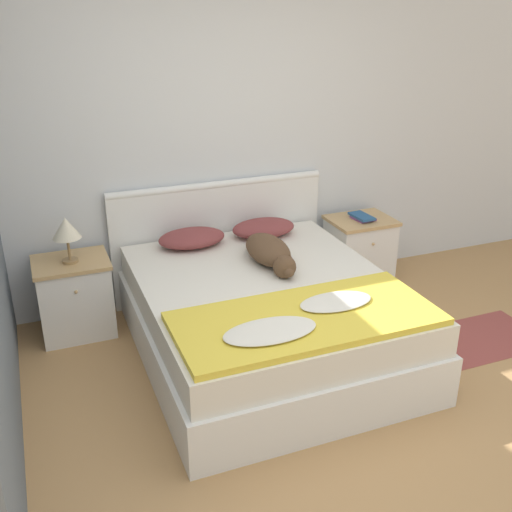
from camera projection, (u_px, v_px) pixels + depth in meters
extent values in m
plane|color=tan|center=(324.00, 454.00, 3.22)|extent=(16.00, 16.00, 0.00)
cube|color=silver|center=(201.00, 140.00, 4.54)|extent=(9.00, 0.06, 2.55)
cube|color=white|center=(267.00, 331.00, 4.09)|extent=(1.66, 1.96, 0.34)
cube|color=silver|center=(267.00, 295.00, 3.98)|extent=(1.60, 1.90, 0.21)
cube|color=white|center=(219.00, 240.00, 4.83)|extent=(1.74, 0.04, 0.93)
cylinder|color=white|center=(218.00, 185.00, 4.65)|extent=(1.74, 0.06, 0.06)
cube|color=white|center=(75.00, 299.00, 4.31)|extent=(0.50, 0.41, 0.54)
cube|color=tan|center=(70.00, 262.00, 4.20)|extent=(0.52, 0.43, 0.03)
sphere|color=tan|center=(76.00, 292.00, 4.07)|extent=(0.02, 0.02, 0.02)
cube|color=white|center=(359.00, 252.00, 5.11)|extent=(0.50, 0.41, 0.54)
cube|color=tan|center=(361.00, 220.00, 5.00)|extent=(0.52, 0.43, 0.03)
sphere|color=tan|center=(373.00, 244.00, 4.87)|extent=(0.02, 0.02, 0.02)
ellipsoid|color=brown|center=(192.00, 238.00, 4.47)|extent=(0.50, 0.33, 0.13)
ellipsoid|color=brown|center=(263.00, 228.00, 4.67)|extent=(0.50, 0.33, 0.13)
cube|color=yellow|center=(306.00, 318.00, 3.44)|extent=(1.53, 0.69, 0.04)
ellipsoid|color=silver|center=(270.00, 331.00, 3.24)|extent=(0.54, 0.28, 0.04)
ellipsoid|color=silver|center=(336.00, 302.00, 3.56)|extent=(0.46, 0.24, 0.03)
ellipsoid|color=brown|center=(268.00, 250.00, 4.21)|extent=(0.27, 0.51, 0.17)
sphere|color=brown|center=(285.00, 267.00, 3.97)|extent=(0.16, 0.16, 0.16)
ellipsoid|color=brown|center=(289.00, 272.00, 3.92)|extent=(0.07, 0.09, 0.06)
cone|color=brown|center=(278.00, 259.00, 3.94)|extent=(0.05, 0.05, 0.05)
cone|color=brown|center=(290.00, 257.00, 3.97)|extent=(0.05, 0.05, 0.05)
ellipsoid|color=brown|center=(262.00, 244.00, 4.43)|extent=(0.16, 0.23, 0.06)
cube|color=#703D7F|center=(363.00, 218.00, 4.98)|extent=(0.17, 0.18, 0.02)
cube|color=#285689|center=(362.00, 216.00, 4.97)|extent=(0.14, 0.24, 0.02)
cylinder|color=#9E7A4C|center=(70.00, 261.00, 4.17)|extent=(0.11, 0.11, 0.02)
cylinder|color=#9E7A4C|center=(69.00, 249.00, 4.13)|extent=(0.02, 0.02, 0.16)
cone|color=beige|center=(66.00, 228.00, 4.07)|extent=(0.19, 0.19, 0.15)
cube|color=#93423D|center=(474.00, 340.00, 4.30)|extent=(1.00, 0.56, 0.00)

